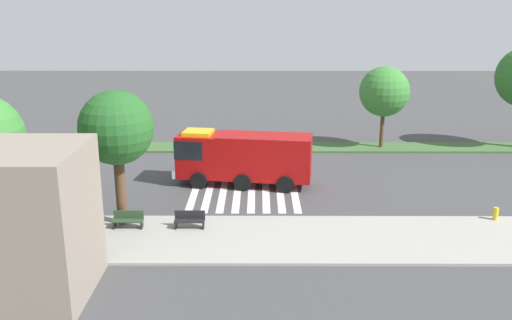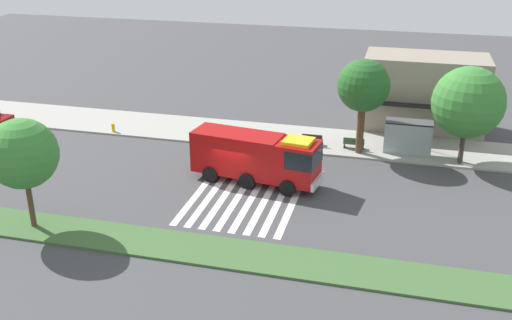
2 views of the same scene
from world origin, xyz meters
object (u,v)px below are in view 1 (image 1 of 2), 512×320
sidewalk_tree_far_west (116,129)px  median_tree_west (384,92)px  fire_truck (240,156)px  bench_near_shelter (128,219)px  bus_stop_shelter (50,196)px  fire_hydrant (496,214)px  bench_west_of_shelter (190,220)px

sidewalk_tree_far_west → median_tree_west: size_ratio=1.10×
fire_truck → bench_near_shelter: bearing=61.5°
sidewalk_tree_far_west → bus_stop_shelter: bearing=11.3°
fire_hydrant → bench_near_shelter: bearing=3.4°
bench_near_shelter → bus_stop_shelter: bearing=0.5°
bench_near_shelter → bench_west_of_shelter: (-3.24, 0.00, 0.00)m
sidewalk_tree_far_west → fire_hydrant: bearing=-178.6°
fire_truck → sidewalk_tree_far_west: bearing=56.7°
bus_stop_shelter → bench_near_shelter: (-4.00, -0.03, -1.30)m
sidewalk_tree_far_west → bench_west_of_shelter: bearing=169.7°
fire_truck → bus_stop_shelter: fire_truck is taller
bus_stop_shelter → bench_near_shelter: bearing=-179.5°
fire_truck → fire_hydrant: fire_truck is taller
bench_west_of_shelter → sidewalk_tree_far_west: sidewalk_tree_far_west is taller
bus_stop_shelter → sidewalk_tree_far_west: sidewalk_tree_far_west is taller
bus_stop_shelter → fire_hydrant: size_ratio=5.00×
bench_near_shelter → median_tree_west: 24.23m
bench_near_shelter → sidewalk_tree_far_west: (0.46, -0.67, 4.74)m
bench_near_shelter → fire_hydrant: size_ratio=2.29×
bench_near_shelter → bench_west_of_shelter: bearing=180.0°
sidewalk_tree_far_west → fire_hydrant: size_ratio=10.27×
median_tree_west → bench_west_of_shelter: bearing=51.1°
bench_near_shelter → median_tree_west: (-16.88, -16.90, 4.07)m
sidewalk_tree_far_west → median_tree_west: bearing=-136.9°
bus_stop_shelter → fire_truck: bearing=-141.7°
bench_near_shelter → fire_truck: bearing=-126.6°
sidewalk_tree_far_west → fire_truck: bearing=-131.4°
bench_west_of_shelter → fire_hydrant: bench_west_of_shelter is taller
bus_stop_shelter → median_tree_west: 27.03m
fire_truck → bus_stop_shelter: size_ratio=2.61×
fire_truck → median_tree_west: bearing=-132.2°
bench_west_of_shelter → median_tree_west: bearing=-128.9°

